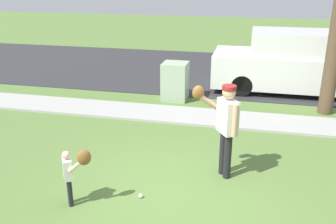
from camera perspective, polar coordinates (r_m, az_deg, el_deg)
ground_plane at (r=9.67m, az=5.79°, el=-1.16°), size 48.00×48.00×0.00m
sidewalk_strip at (r=9.75m, az=5.87°, el=-0.79°), size 36.00×1.20×0.06m
road_surface at (r=14.51m, az=8.43°, el=6.18°), size 36.00×6.80×0.02m
person_adult at (r=6.68m, az=8.69°, el=-1.39°), size 0.87×0.53×1.75m
person_child at (r=6.12m, az=-14.36°, el=-8.43°), size 0.54×0.30×1.01m
baseball at (r=6.44m, az=-4.22°, el=-12.67°), size 0.07×0.07×0.07m
utility_cabinet at (r=11.01m, az=1.09°, el=4.72°), size 0.72×0.72×1.11m
parked_van_white at (r=12.34m, az=18.84°, el=7.03°), size 5.00×1.95×1.88m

